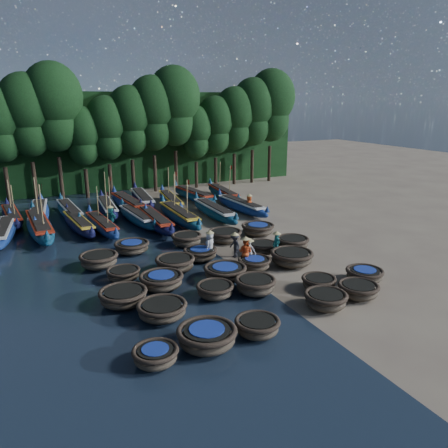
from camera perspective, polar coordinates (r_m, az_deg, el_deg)
name	(u,v)px	position (r m, az deg, el deg)	size (l,w,h in m)	color
ground	(215,253)	(27.37, -1.15, -3.82)	(120.00, 120.00, 0.00)	gray
foliage_wall	(122,141)	(48.30, -13.16, 10.52)	(40.00, 3.00, 10.00)	black
coracle_0	(155,355)	(16.64, -8.94, -16.57)	(1.72, 1.72, 0.66)	brown
coracle_1	(207,336)	(17.36, -2.25, -14.47)	(2.83, 2.83, 0.83)	brown
coracle_2	(257,326)	(18.24, 4.37, -13.15)	(1.89, 1.89, 0.72)	brown
coracle_3	(326,300)	(20.82, 13.13, -9.58)	(2.42, 2.42, 0.77)	brown
coracle_4	(358,290)	(22.30, 17.14, -8.20)	(2.28, 2.28, 0.72)	brown
coracle_5	(162,310)	(19.65, -8.09, -11.01)	(2.23, 2.23, 0.73)	brown
coracle_6	(215,290)	(21.34, -1.17, -8.60)	(2.00, 2.00, 0.70)	brown
coracle_7	(255,285)	(21.76, 4.12, -7.92)	(2.25, 2.25, 0.83)	brown
coracle_8	(319,282)	(22.69, 12.27, -7.46)	(2.10, 2.10, 0.68)	brown
coracle_9	(364,274)	(24.23, 17.88, -6.30)	(1.98, 1.98, 0.71)	brown
coracle_10	(123,296)	(21.13, -13.03, -9.19)	(2.52, 2.52, 0.76)	brown
coracle_11	(161,280)	(22.48, -8.17, -7.30)	(2.25, 2.25, 0.78)	brown
coracle_12	(225,272)	(23.31, 0.16, -6.28)	(2.31, 2.31, 0.77)	brown
coracle_13	(255,263)	(24.74, 4.01, -5.10)	(1.95, 1.95, 0.68)	brown
coracle_14	(292,257)	(25.57, 8.85, -4.32)	(2.95, 2.95, 0.85)	brown
coracle_15	(124,274)	(23.88, -12.99, -6.35)	(1.88, 1.88, 0.64)	brown
coracle_16	(175,263)	(24.52, -6.40, -5.13)	(2.32, 2.32, 0.84)	brown
coracle_17	(200,253)	(26.11, -3.12, -3.85)	(2.26, 2.26, 0.73)	brown
coracle_18	(262,247)	(27.34, 4.98, -3.03)	(2.14, 2.14, 0.69)	brown
coracle_19	(293,243)	(28.17, 8.94, -2.42)	(2.12, 2.12, 0.82)	brown
coracle_20	(99,260)	(25.88, -16.03, -4.53)	(2.24, 2.24, 0.84)	brown
coracle_21	(132,247)	(27.82, -11.94, -2.92)	(2.18, 2.18, 0.74)	brown
coracle_22	(187,239)	(28.63, -4.90, -1.99)	(2.02, 2.02, 0.81)	brown
coracle_23	(225,235)	(29.29, 0.11, -1.51)	(2.40, 2.40, 0.81)	brown
coracle_24	(258,229)	(30.96, 4.45, -0.62)	(2.35, 2.35, 0.78)	brown
long_boat_0	(4,232)	(33.49, -26.81, -0.92)	(2.23, 7.80, 1.38)	navy
long_boat_1	(40,226)	(33.51, -22.94, -0.27)	(2.01, 9.18, 3.90)	navy
long_boat_2	(79,224)	(33.66, -18.44, 0.06)	(2.06, 7.55, 1.34)	#0F123A
long_boat_3	(102,225)	(32.92, -15.66, -0.08)	(1.87, 7.37, 3.14)	navy
long_boat_4	(137,217)	(34.40, -11.27, 0.92)	(1.93, 7.56, 1.34)	navy
long_boat_5	(155,220)	(33.09, -9.03, 0.51)	(1.48, 8.23, 1.45)	#0F123A
long_boat_6	(179,215)	(34.18, -5.89, 1.16)	(1.51, 8.50, 3.61)	navy
long_boat_7	(214,211)	(35.38, -1.29, 1.72)	(1.51, 8.24, 1.45)	navy
long_boat_8	(241,206)	(37.23, 2.27, 2.41)	(1.95, 7.97, 1.41)	navy
long_boat_9	(12,216)	(37.72, -25.95, 0.92)	(1.96, 7.53, 3.21)	#0F123A
long_boat_10	(39,213)	(37.43, -23.05, 1.28)	(2.47, 8.76, 1.55)	navy
long_boat_11	(70,211)	(37.61, -19.52, 1.62)	(1.91, 7.93, 1.40)	navy
long_boat_12	(107,207)	(37.92, -15.01, 2.12)	(1.86, 7.88, 3.35)	#0F123A
long_boat_13	(129,204)	(38.65, -12.35, 2.62)	(2.22, 8.59, 1.52)	navy
long_boat_14	(142,199)	(40.23, -10.61, 3.23)	(2.27, 8.49, 1.50)	#0F123A
long_boat_15	(171,201)	(39.30, -6.98, 3.03)	(2.27, 7.88, 3.37)	navy
long_boat_16	(194,195)	(41.48, -3.99, 3.82)	(2.30, 8.10, 1.43)	navy
long_boat_17	(223,193)	(42.07, -0.11, 4.03)	(2.11, 8.03, 3.43)	navy
fisherman_0	(210,245)	(26.14, -1.84, -2.70)	(0.97, 0.96, 1.90)	silver
fisherman_1	(276,244)	(26.40, 6.85, -2.60)	(0.52, 0.62, 1.81)	#176261
fisherman_2	(245,252)	(24.97, 2.81, -3.61)	(1.02, 1.06, 1.92)	#CC491B
fisherman_3	(235,245)	(26.44, 1.42, -2.72)	(0.64, 1.01, 1.69)	black
fisherman_4	(249,251)	(25.21, 3.34, -3.58)	(0.74, 0.97, 1.74)	silver
fisherman_5	(111,216)	(33.71, -14.58, 0.97)	(1.08, 1.53, 1.79)	#176261
fisherman_6	(249,204)	(36.52, 3.31, 2.66)	(0.89, 0.93, 1.80)	#CC491B
tree_3	(27,114)	(43.44, -24.37, 12.94)	(4.92, 4.92, 11.60)	black
tree_4	(53,106)	(43.58, -21.38, 14.16)	(5.34, 5.34, 12.58)	black
tree_5	(83,136)	(43.97, -17.99, 10.93)	(3.68, 3.68, 8.68)	black
tree_6	(107,128)	(44.31, -15.07, 12.07)	(4.09, 4.09, 9.65)	black
tree_7	(130,120)	(44.77, -12.18, 13.16)	(4.51, 4.51, 10.63)	black
tree_8	(152,112)	(45.36, -9.33, 14.19)	(4.92, 4.92, 11.60)	black
tree_9	(174,105)	(46.06, -6.53, 15.16)	(5.34, 5.34, 12.58)	black
tree_10	(196,132)	(47.00, -3.73, 11.94)	(3.68, 3.68, 8.68)	black
tree_11	(215,125)	(47.87, -1.13, 12.86)	(4.09, 4.09, 9.65)	black
tree_12	(235,118)	(48.85, 1.39, 13.71)	(4.51, 4.51, 10.63)	black
tree_13	(253,111)	(49.92, 3.82, 14.51)	(4.92, 4.92, 11.60)	black
tree_14	(271,105)	(51.08, 6.16, 15.24)	(5.34, 5.34, 12.58)	black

